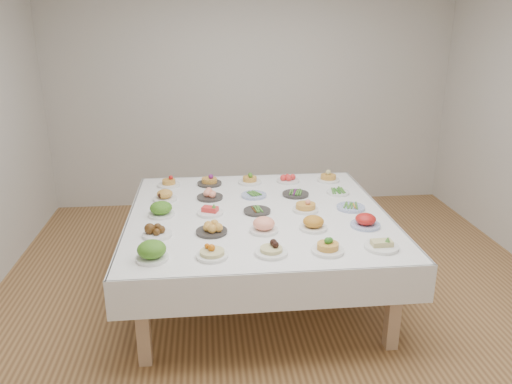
{
  "coord_description": "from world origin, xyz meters",
  "views": [
    {
      "loc": [
        -0.6,
        -3.71,
        2.26
      ],
      "look_at": [
        -0.18,
        0.3,
        0.88
      ],
      "focal_mm": 35.0,
      "sensor_mm": 36.0,
      "label": 1
    }
  ],
  "objects": [
    {
      "name": "dish_1",
      "position": [
        -0.57,
        -0.65,
        0.81
      ],
      "size": [
        0.23,
        0.23,
        0.12
      ],
      "color": "white",
      "rests_on": "display_table"
    },
    {
      "name": "dish_15",
      "position": [
        -0.97,
        0.53,
        0.8
      ],
      "size": [
        0.21,
        0.21,
        0.11
      ],
      "color": "white",
      "rests_on": "display_table"
    },
    {
      "name": "dish_7",
      "position": [
        -0.18,
        -0.25,
        0.81
      ],
      "size": [
        0.22,
        0.22,
        0.13
      ],
      "color": "white",
      "rests_on": "display_table"
    },
    {
      "name": "dish_10",
      "position": [
        -0.97,
        0.16,
        0.81
      ],
      "size": [
        0.22,
        0.22,
        0.13
      ],
      "color": "white",
      "rests_on": "display_table"
    },
    {
      "name": "dish_8",
      "position": [
        0.21,
        -0.25,
        0.81
      ],
      "size": [
        0.21,
        0.21,
        0.13
      ],
      "color": "white",
      "rests_on": "display_table"
    },
    {
      "name": "dish_5",
      "position": [
        -0.97,
        -0.26,
        0.8
      ],
      "size": [
        0.21,
        0.21,
        0.1
      ],
      "color": "white",
      "rests_on": "display_table"
    },
    {
      "name": "dish_19",
      "position": [
        0.61,
        0.55,
        0.77
      ],
      "size": [
        0.2,
        0.2,
        0.05
      ],
      "color": "white",
      "rests_on": "display_table"
    },
    {
      "name": "dish_0",
      "position": [
        -0.97,
        -0.65,
        0.82
      ],
      "size": [
        0.22,
        0.22,
        0.14
      ],
      "color": "white",
      "rests_on": "display_table"
    },
    {
      "name": "dish_13",
      "position": [
        0.22,
        0.14,
        0.81
      ],
      "size": [
        0.21,
        0.21,
        0.12
      ],
      "color": "white",
      "rests_on": "display_table"
    },
    {
      "name": "dish_3",
      "position": [
        0.22,
        -0.65,
        0.8
      ],
      "size": [
        0.22,
        0.22,
        0.12
      ],
      "color": "white",
      "rests_on": "display_table"
    },
    {
      "name": "display_table",
      "position": [
        -0.18,
        0.15,
        0.68
      ],
      "size": [
        2.14,
        2.14,
        0.75
      ],
      "color": "white",
      "rests_on": "ground"
    },
    {
      "name": "dish_20",
      "position": [
        -0.96,
        0.93,
        0.8
      ],
      "size": [
        0.21,
        0.21,
        0.11
      ],
      "color": "white",
      "rests_on": "display_table"
    },
    {
      "name": "dish_21",
      "position": [
        -0.57,
        0.94,
        0.81
      ],
      "size": [
        0.23,
        0.23,
        0.13
      ],
      "color": "#2C2A27",
      "rests_on": "display_table"
    },
    {
      "name": "dish_4",
      "position": [
        0.61,
        -0.63,
        0.79
      ],
      "size": [
        0.24,
        0.24,
        0.09
      ],
      "color": "white",
      "rests_on": "display_table"
    },
    {
      "name": "dish_16",
      "position": [
        -0.57,
        0.54,
        0.79
      ],
      "size": [
        0.23,
        0.23,
        0.1
      ],
      "color": "#2C2A27",
      "rests_on": "display_table"
    },
    {
      "name": "dish_9",
      "position": [
        0.62,
        -0.24,
        0.81
      ],
      "size": [
        0.23,
        0.23,
        0.13
      ],
      "color": "#4C66B2",
      "rests_on": "display_table"
    },
    {
      "name": "dish_14",
      "position": [
        0.62,
        0.15,
        0.77
      ],
      "size": [
        0.23,
        0.23,
        0.05
      ],
      "color": "#4C66B2",
      "rests_on": "display_table"
    },
    {
      "name": "dish_17",
      "position": [
        -0.17,
        0.55,
        0.77
      ],
      "size": [
        0.23,
        0.23,
        0.05
      ],
      "color": "#4C66B2",
      "rests_on": "display_table"
    },
    {
      "name": "dish_6",
      "position": [
        -0.57,
        -0.24,
        0.8
      ],
      "size": [
        0.23,
        0.23,
        0.11
      ],
      "color": "#2C2A27",
      "rests_on": "display_table"
    },
    {
      "name": "dish_18",
      "position": [
        0.21,
        0.54,
        0.77
      ],
      "size": [
        0.24,
        0.24,
        0.05
      ],
      "color": "#2C2A27",
      "rests_on": "display_table"
    },
    {
      "name": "room_envelope",
      "position": [
        0.0,
        0.0,
        1.83
      ],
      "size": [
        5.02,
        5.02,
        2.81
      ],
      "color": "#A37744",
      "rests_on": "ground"
    },
    {
      "name": "dish_22",
      "position": [
        -0.17,
        0.94,
        0.81
      ],
      "size": [
        0.22,
        0.22,
        0.13
      ],
      "color": "white",
      "rests_on": "display_table"
    },
    {
      "name": "dish_23",
      "position": [
        0.21,
        0.95,
        0.8
      ],
      "size": [
        0.22,
        0.22,
        0.11
      ],
      "color": "white",
      "rests_on": "display_table"
    },
    {
      "name": "dish_2",
      "position": [
        -0.17,
        -0.64,
        0.81
      ],
      "size": [
        0.24,
        0.24,
        0.13
      ],
      "color": "white",
      "rests_on": "display_table"
    },
    {
      "name": "dish_24",
      "position": [
        0.61,
        0.93,
        0.81
      ],
      "size": [
        0.22,
        0.22,
        0.13
      ],
      "color": "white",
      "rests_on": "display_table"
    },
    {
      "name": "dish_12",
      "position": [
        -0.19,
        0.15,
        0.77
      ],
      "size": [
        0.22,
        0.22,
        0.05
      ],
      "color": "#2C2A27",
      "rests_on": "display_table"
    },
    {
      "name": "dish_11",
      "position": [
        -0.58,
        0.15,
        0.78
      ],
      "size": [
        0.21,
        0.21,
        0.09
      ],
      "color": "white",
      "rests_on": "display_table"
    }
  ]
}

